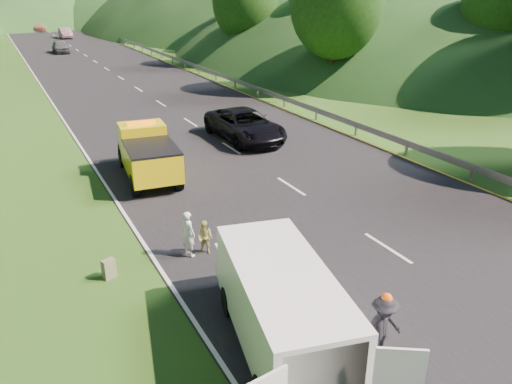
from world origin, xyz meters
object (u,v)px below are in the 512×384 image
child (206,254)px  spare_tire (335,372)px  passing_suv (245,140)px  white_van (280,303)px  worker (379,360)px  suitcase (109,269)px  tow_truck (147,153)px  woman (189,256)px

child → spare_tire: bearing=-34.3°
child → passing_suv: size_ratio=0.19×
white_van → passing_suv: size_ratio=1.10×
child → passing_suv: 12.61m
spare_tire → worker: bearing=-6.7°
white_van → worker: (1.79, -1.44, -1.22)m
spare_tire → child: bearing=95.0°
worker → passing_suv: size_ratio=0.28×
white_van → suitcase: size_ratio=10.87×
tow_truck → suitcase: 8.24m
worker → passing_suv: (4.99, 17.02, 0.00)m
white_van → passing_suv: (6.79, 15.57, -1.22)m
worker → suitcase: bearing=121.1°
woman → passing_suv: size_ratio=0.26×
white_van → child: bearing=100.8°
woman → worker: bearing=179.4°
worker → tow_truck: bearing=90.0°
white_van → passing_suv: white_van is taller
worker → suitcase: size_ratio=2.79×
white_van → spare_tire: white_van is taller
child → spare_tire: size_ratio=1.51×
suitcase → tow_truck: bearing=65.9°
woman → worker: (2.17, -6.43, 0.00)m
white_van → spare_tire: size_ratio=8.83×
child → tow_truck: bearing=138.0°
child → suitcase: 3.01m
worker → spare_tire: (-1.13, 0.13, 0.00)m
spare_tire → passing_suv: passing_suv is taller
white_van → woman: (-0.37, 4.99, -1.22)m
tow_truck → child: size_ratio=5.00×
spare_tire → passing_suv: (6.12, 16.88, 0.00)m
suitcase → passing_suv: (9.66, 10.73, -0.30)m
suitcase → spare_tire: 7.10m
woman → passing_suv: (7.16, 10.58, 0.00)m
child → worker: (1.67, -6.31, 0.00)m
child → suitcase: size_ratio=1.86×
suitcase → child: bearing=0.5°
woman → spare_tire: (1.04, -6.30, 0.00)m
tow_truck → spare_tire: (0.19, -13.63, -1.12)m
worker → suitcase: 7.83m
tow_truck → spare_tire: bearing=-83.2°
white_van → worker: white_van is taller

